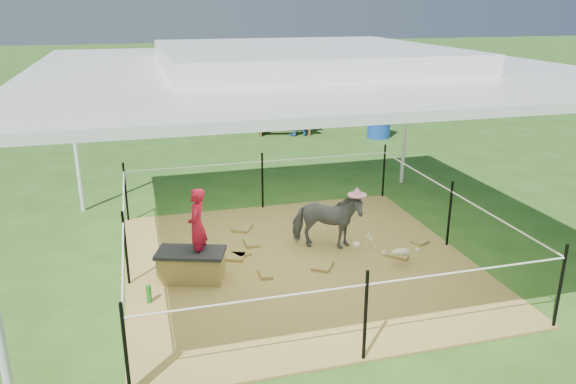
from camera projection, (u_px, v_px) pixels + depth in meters
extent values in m
plane|color=#2D5919|center=(300.00, 264.00, 7.67)|extent=(90.00, 90.00, 0.00)
cube|color=brown|center=(300.00, 263.00, 7.66)|extent=(4.60, 4.60, 0.03)
cylinder|color=silver|center=(74.00, 137.00, 9.24)|extent=(0.07, 0.07, 2.60)
cylinder|color=silver|center=(406.00, 118.00, 10.74)|extent=(0.07, 0.07, 2.60)
cube|color=white|center=(301.00, 68.00, 6.82)|extent=(6.30, 6.30, 0.08)
cube|color=white|center=(301.00, 55.00, 6.77)|extent=(3.30, 3.30, 0.22)
cylinder|color=black|center=(126.00, 193.00, 9.00)|extent=(0.04, 0.04, 1.00)
cylinder|color=black|center=(262.00, 181.00, 9.56)|extent=(0.04, 0.04, 1.00)
cylinder|color=black|center=(384.00, 171.00, 10.13)|extent=(0.04, 0.04, 1.00)
cylinder|color=black|center=(126.00, 249.00, 6.95)|extent=(0.04, 0.04, 1.00)
cylinder|color=black|center=(450.00, 215.00, 8.07)|extent=(0.04, 0.04, 1.00)
cylinder|color=black|center=(126.00, 353.00, 4.89)|extent=(0.04, 0.04, 1.00)
cylinder|color=black|center=(365.00, 317.00, 5.45)|extent=(0.04, 0.04, 1.00)
cylinder|color=black|center=(560.00, 287.00, 6.02)|extent=(0.04, 0.04, 1.00)
cylinder|color=white|center=(262.00, 162.00, 9.45)|extent=(4.50, 0.02, 0.02)
cylinder|color=white|center=(367.00, 285.00, 5.34)|extent=(4.50, 0.02, 0.02)
cylinder|color=white|center=(452.00, 192.00, 7.96)|extent=(0.02, 4.50, 0.02)
cylinder|color=white|center=(123.00, 223.00, 6.83)|extent=(0.02, 4.50, 0.02)
cube|color=olive|center=(191.00, 267.00, 7.13)|extent=(0.88, 0.63, 0.36)
cube|color=black|center=(191.00, 253.00, 7.07)|extent=(0.95, 0.69, 0.04)
imported|color=red|center=(197.00, 218.00, 6.95)|extent=(0.33, 0.40, 0.96)
cylinder|color=#19731A|center=(149.00, 294.00, 6.61)|extent=(0.08, 0.08, 0.22)
imported|color=#4D4D52|center=(327.00, 221.00, 7.97)|extent=(1.10, 0.78, 0.84)
cylinder|color=pink|center=(328.00, 189.00, 7.81)|extent=(0.26, 0.26, 0.12)
cylinder|color=#1744B1|center=(379.00, 120.00, 14.70)|extent=(0.76, 0.76, 0.93)
cube|color=brown|center=(283.00, 119.00, 15.40)|extent=(1.87, 1.49, 0.70)
cube|color=#57351E|center=(364.00, 102.00, 17.60)|extent=(2.15, 1.68, 0.82)
imported|color=#3578C7|center=(296.00, 111.00, 14.89)|extent=(0.70, 0.58, 1.32)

